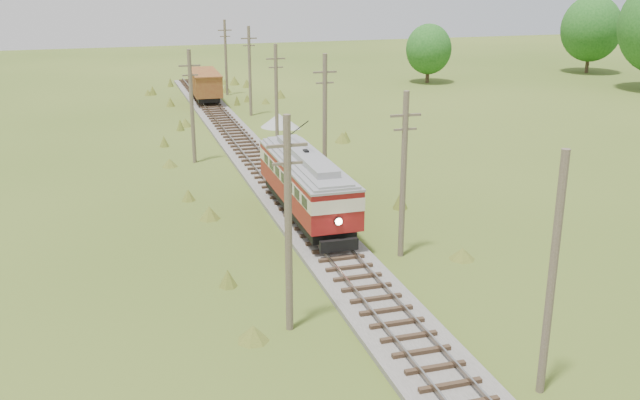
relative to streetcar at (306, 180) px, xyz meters
name	(u,v)px	position (x,y,z in m)	size (l,w,h in m)	color
railbed_main	(269,176)	(0.00, 9.68, -2.43)	(3.60, 96.00, 0.57)	#605B54
streetcar	(306,180)	(0.00, 0.00, 0.00)	(2.93, 12.38, 5.64)	black
gondola	(205,84)	(0.00, 41.04, -0.47)	(3.18, 8.97, 2.95)	black
gravel_pile	(280,121)	(4.92, 26.34, -2.03)	(3.50, 3.72, 1.27)	gray
utility_pole_r_1	(552,277)	(3.10, -19.32, 1.78)	(0.30, 0.30, 8.80)	brown
utility_pole_r_2	(403,174)	(3.30, -6.32, 1.80)	(1.60, 0.30, 8.60)	brown
utility_pole_r_3	(325,120)	(3.20, 6.68, 2.00)	(1.60, 0.30, 9.00)	brown
utility_pole_r_4	(276,94)	(3.00, 19.68, 1.70)	(1.60, 0.30, 8.40)	brown
utility_pole_r_5	(250,70)	(3.40, 32.68, 1.95)	(1.60, 0.30, 8.90)	brown
utility_pole_r_6	(226,57)	(3.20, 45.68, 1.85)	(1.60, 0.30, 8.70)	brown
utility_pole_l_a	(288,224)	(-4.20, -12.32, 2.00)	(1.60, 0.30, 9.00)	brown
utility_pole_l_b	(192,106)	(-4.50, 15.68, 1.80)	(1.60, 0.30, 8.60)	brown
tree_right_5	(591,29)	(56.00, 49.68, 3.57)	(8.40, 8.40, 10.82)	#38281C
tree_mid_b	(429,49)	(30.00, 47.68, 1.71)	(5.88, 5.88, 7.57)	#38281C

